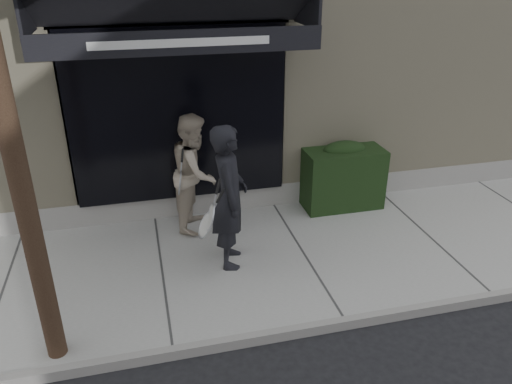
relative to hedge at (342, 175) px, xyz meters
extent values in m
plane|color=black|center=(-1.10, -1.25, -0.66)|extent=(80.00, 80.00, 0.00)
cube|color=#989893|center=(-1.10, -1.25, -0.60)|extent=(20.00, 3.00, 0.12)
cube|color=gray|center=(-1.10, -2.80, -0.59)|extent=(20.00, 0.10, 0.14)
cube|color=beige|center=(-1.10, 3.75, 2.09)|extent=(14.00, 7.00, 5.50)
cube|color=gray|center=(-1.10, 0.45, -0.41)|extent=(14.02, 0.42, 0.50)
cube|color=black|center=(-2.60, 0.30, 1.14)|extent=(3.20, 0.30, 2.60)
cube|color=gray|center=(-4.20, 0.45, 1.14)|extent=(0.08, 0.40, 2.60)
cube|color=gray|center=(-1.00, 0.45, 1.14)|extent=(0.08, 0.40, 2.60)
cube|color=gray|center=(-2.60, 0.45, 2.48)|extent=(3.36, 0.40, 0.12)
cube|color=black|center=(-2.60, -0.25, 2.74)|extent=(3.60, 1.03, 0.55)
cube|color=black|center=(-2.60, -0.75, 2.35)|extent=(3.60, 0.05, 0.30)
cube|color=white|center=(-2.60, -0.78, 2.35)|extent=(2.20, 0.01, 0.10)
cube|color=black|center=(-4.38, -0.25, 2.66)|extent=(0.04, 1.00, 0.45)
cube|color=black|center=(-0.82, -0.25, 2.66)|extent=(0.04, 1.00, 0.45)
cube|color=black|center=(0.00, 0.00, -0.04)|extent=(1.30, 0.70, 1.00)
ellipsoid|color=black|center=(0.00, 0.00, 0.46)|extent=(0.71, 0.38, 0.27)
cylinder|color=black|center=(-4.30, -2.55, 1.74)|extent=(0.20, 0.20, 4.80)
imported|color=black|center=(-2.15, -1.26, 0.45)|extent=(0.59, 0.79, 1.98)
torus|color=silver|center=(-2.46, -1.64, 0.39)|extent=(0.11, 0.31, 0.30)
cylinder|color=silver|center=(-2.46, -1.64, 0.39)|extent=(0.08, 0.27, 0.26)
cylinder|color=silver|center=(-2.46, -1.64, 0.39)|extent=(0.18, 0.03, 0.07)
cylinder|color=black|center=(-2.46, -1.64, 0.39)|extent=(0.20, 0.04, 0.08)
torus|color=silver|center=(-2.51, -1.56, 0.25)|extent=(0.21, 0.32, 0.28)
cylinder|color=silver|center=(-2.51, -1.56, 0.25)|extent=(0.17, 0.29, 0.24)
cylinder|color=silver|center=(-2.51, -1.56, 0.25)|extent=(0.17, 0.04, 0.10)
cylinder|color=black|center=(-2.51, -1.56, 0.25)|extent=(0.19, 0.06, 0.12)
imported|color=#B3A48F|center=(-2.45, -0.13, 0.36)|extent=(0.94, 1.06, 1.80)
torus|color=silver|center=(-2.71, -0.39, 0.34)|extent=(0.11, 0.31, 0.30)
cylinder|color=silver|center=(-2.71, -0.39, 0.34)|extent=(0.08, 0.27, 0.27)
cylinder|color=silver|center=(-2.71, -0.39, 0.34)|extent=(0.18, 0.04, 0.05)
cylinder|color=black|center=(-2.71, -0.39, 0.34)|extent=(0.20, 0.06, 0.06)
camera|label=1|loc=(-3.22, -7.03, 3.32)|focal=35.00mm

